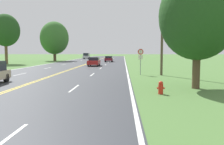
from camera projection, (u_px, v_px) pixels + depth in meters
name	position (u px, v px, depth m)	size (l,w,h in m)	color
fire_hydrant	(161.00, 87.00, 13.10)	(0.43, 0.27, 0.73)	red
traffic_sign	(141.00, 55.00, 23.72)	(0.60, 0.10, 2.63)	gray
utility_pole_midground	(162.00, 25.00, 23.02)	(1.80, 0.24, 9.50)	brown
tree_left_verge	(5.00, 30.00, 44.68)	(5.29, 5.29, 9.39)	brown
tree_behind_sign	(54.00, 38.00, 58.58)	(7.00, 7.00, 9.71)	brown
tree_mid_treeline	(198.00, 16.00, 14.75)	(4.83, 4.83, 7.36)	brown
car_red_sedan_receding	(94.00, 61.00, 38.32)	(1.74, 3.93, 1.44)	black
car_maroon_hatchback_distant	(109.00, 59.00, 53.73)	(1.74, 3.57, 1.31)	black
car_silver_suv_horizon	(86.00, 56.00, 75.09)	(1.83, 4.92, 1.84)	black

